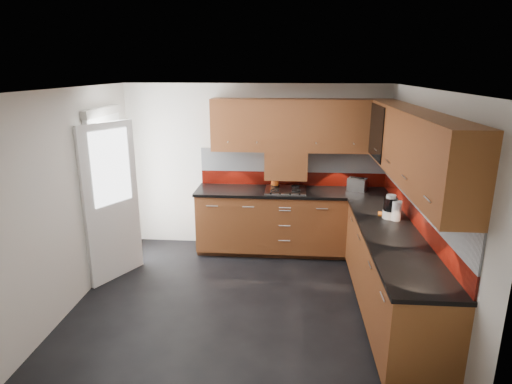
# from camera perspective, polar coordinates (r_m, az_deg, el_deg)

# --- Properties ---
(room) EXTENTS (4.00, 3.80, 2.64)m
(room) POSITION_cam_1_polar(r_m,az_deg,el_deg) (4.49, -1.93, 2.01)
(room) COLOR black
(base_cabinets) EXTENTS (2.70, 3.20, 0.95)m
(base_cabinets) POSITION_cam_1_polar(r_m,az_deg,el_deg) (5.51, 10.20, -7.16)
(base_cabinets) COLOR brown
(base_cabinets) RESTS_ON room
(countertop) EXTENTS (2.72, 3.22, 0.04)m
(countertop) POSITION_cam_1_polar(r_m,az_deg,el_deg) (5.33, 10.33, -2.45)
(countertop) COLOR black
(countertop) RESTS_ON base_cabinets
(backsplash) EXTENTS (2.70, 3.20, 0.54)m
(backsplash) POSITION_cam_1_polar(r_m,az_deg,el_deg) (5.49, 12.57, 1.13)
(backsplash) COLOR maroon
(backsplash) RESTS_ON countertop
(upper_cabinets) EXTENTS (2.50, 3.20, 0.72)m
(upper_cabinets) POSITION_cam_1_polar(r_m,az_deg,el_deg) (5.21, 12.69, 7.41)
(upper_cabinets) COLOR brown
(upper_cabinets) RESTS_ON room
(extractor_hood) EXTENTS (0.60, 0.33, 0.40)m
(extractor_hood) POSITION_cam_1_polar(r_m,az_deg,el_deg) (6.11, 4.02, 3.66)
(extractor_hood) COLOR brown
(extractor_hood) RESTS_ON room
(glass_cabinet) EXTENTS (0.32, 0.80, 0.66)m
(glass_cabinet) POSITION_cam_1_polar(r_m,az_deg,el_deg) (5.57, 17.25, 7.90)
(glass_cabinet) COLOR black
(glass_cabinet) RESTS_ON room
(back_door) EXTENTS (0.42, 1.19, 2.04)m
(back_door) POSITION_cam_1_polar(r_m,az_deg,el_deg) (5.78, -18.85, -0.44)
(back_door) COLOR white
(back_door) RESTS_ON room
(gas_hob) EXTENTS (0.57, 0.50, 0.04)m
(gas_hob) POSITION_cam_1_polar(r_m,az_deg,el_deg) (6.02, 3.94, 0.29)
(gas_hob) COLOR silver
(gas_hob) RESTS_ON countertop
(utensil_pot) EXTENTS (0.11, 0.11, 0.41)m
(utensil_pot) POSITION_cam_1_polar(r_m,az_deg,el_deg) (6.16, 2.53, 1.44)
(utensil_pot) COLOR orange
(utensil_pot) RESTS_ON countertop
(toaster) EXTENTS (0.29, 0.24, 0.18)m
(toaster) POSITION_cam_1_polar(r_m,az_deg,el_deg) (6.18, 13.33, 1.01)
(toaster) COLOR silver
(toaster) RESTS_ON countertop
(food_processor) EXTENTS (0.17, 0.17, 0.28)m
(food_processor) POSITION_cam_1_polar(r_m,az_deg,el_deg) (5.12, 17.47, -1.99)
(food_processor) COLOR white
(food_processor) RESTS_ON countertop
(paper_towel) EXTENTS (0.13, 0.13, 0.23)m
(paper_towel) POSITION_cam_1_polar(r_m,az_deg,el_deg) (5.08, 18.20, -2.38)
(paper_towel) COLOR white
(paper_towel) RESTS_ON countertop
(orange_cloth) EXTENTS (0.17, 0.16, 0.02)m
(orange_cloth) POSITION_cam_1_polar(r_m,az_deg,el_deg) (5.25, 16.79, -2.86)
(orange_cloth) COLOR #D06417
(orange_cloth) RESTS_ON countertop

